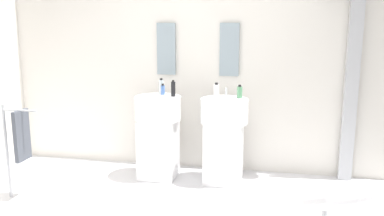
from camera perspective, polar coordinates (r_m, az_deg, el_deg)
rear_partition at (r=4.81m, az=0.91°, el=6.73°), size 4.80×0.10×2.60m
pedestal_sink_left at (r=4.60m, az=-4.73°, el=-3.48°), size 0.51×0.51×1.03m
pedestal_sink_right at (r=4.45m, az=4.47°, el=-3.98°), size 0.51×0.51×1.03m
vanity_mirror_left at (r=4.82m, az=-3.61°, el=8.25°), size 0.22×0.03×0.60m
vanity_mirror_right at (r=4.68m, az=5.26°, el=8.13°), size 0.22×0.03×0.60m
shower_column at (r=4.70m, az=21.23°, el=3.13°), size 0.49×0.24×2.05m
lounge_chair at (r=3.42m, az=18.13°, el=-12.37°), size 1.06×1.06×0.65m
towel_rack at (r=4.32m, az=-23.00°, el=-3.81°), size 0.37×0.22×0.95m
soap_bottle_clear at (r=4.65m, az=-4.32°, el=2.99°), size 0.06×0.06×0.18m
soap_bottle_green at (r=4.41m, az=6.68°, el=2.23°), size 0.06×0.06×0.14m
soap_bottle_blue at (r=4.61m, az=-4.10°, el=2.56°), size 0.05×0.05×0.12m
soap_bottle_white at (r=4.19m, az=3.42°, el=2.15°), size 0.06×0.06×0.19m
soap_bottle_black at (r=4.49m, az=-2.64°, el=2.69°), size 0.05×0.05×0.18m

